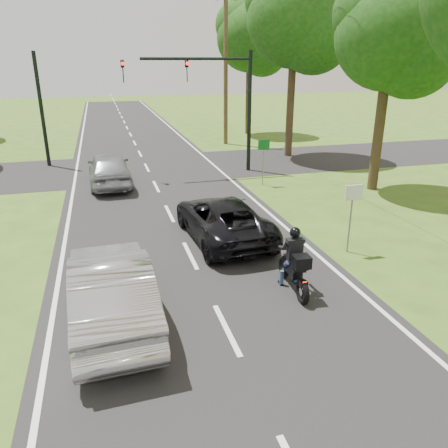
{
  "coord_description": "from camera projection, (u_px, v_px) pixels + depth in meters",
  "views": [
    {
      "loc": [
        -2.23,
        -7.78,
        5.48
      ],
      "look_at": [
        0.78,
        3.0,
        1.3
      ],
      "focal_mm": 35.0,
      "sensor_mm": 36.0,
      "label": 1
    }
  ],
  "objects": [
    {
      "name": "tree_row_c",
      "position": [
        398.0,
        42.0,
        17.72
      ],
      "size": [
        4.8,
        4.65,
        8.76
      ],
      "color": "#332316",
      "rests_on": "ground"
    },
    {
      "name": "road",
      "position": [
        162.0,
        199.0,
        18.53
      ],
      "size": [
        8.0,
        100.0,
        0.01
      ],
      "primitive_type": "cube",
      "color": "black",
      "rests_on": "ground"
    },
    {
      "name": "ground",
      "position": [
        227.0,
        329.0,
        9.5
      ],
      "size": [
        140.0,
        140.0,
        0.0
      ],
      "primitive_type": "plane",
      "color": "#395417",
      "rests_on": "ground"
    },
    {
      "name": "dark_suv",
      "position": [
        223.0,
        219.0,
        14.18
      ],
      "size": [
        2.56,
        5.0,
        1.35
      ],
      "primitive_type": "imported",
      "rotation": [
        0.0,
        0.0,
        3.21
      ],
      "color": "black",
      "rests_on": "road"
    },
    {
      "name": "sign_green",
      "position": [
        264.0,
        151.0,
        20.09
      ],
      "size": [
        0.55,
        0.07,
        2.12
      ],
      "color": "slate",
      "rests_on": "ground"
    },
    {
      "name": "tree_row_e",
      "position": [
        254.0,
        42.0,
        32.76
      ],
      "size": [
        5.28,
        5.12,
        9.61
      ],
      "color": "#332316",
      "rests_on": "ground"
    },
    {
      "name": "tree_row_d",
      "position": [
        301.0,
        24.0,
        24.32
      ],
      "size": [
        5.76,
        5.58,
        10.45
      ],
      "color": "#332316",
      "rests_on": "ground"
    },
    {
      "name": "sign_white",
      "position": [
        353.0,
        202.0,
        12.82
      ],
      "size": [
        0.55,
        0.07,
        2.12
      ],
      "color": "slate",
      "rests_on": "ground"
    },
    {
      "name": "cross_road",
      "position": [
        147.0,
        168.0,
        23.94
      ],
      "size": [
        60.0,
        7.0,
        0.01
      ],
      "primitive_type": "cube",
      "color": "black",
      "rests_on": "ground"
    },
    {
      "name": "traffic_signal",
      "position": [
        214.0,
        90.0,
        21.53
      ],
      "size": [
        6.38,
        0.44,
        6.0
      ],
      "color": "black",
      "rests_on": "ground"
    },
    {
      "name": "silver_suv",
      "position": [
        109.0,
        169.0,
        20.31
      ],
      "size": [
        1.97,
        4.65,
        1.57
      ],
      "primitive_type": "imported",
      "rotation": [
        0.0,
        0.0,
        3.17
      ],
      "color": "#9B9DA2",
      "rests_on": "road"
    },
    {
      "name": "silver_sedan",
      "position": [
        111.0,
        288.0,
        9.57
      ],
      "size": [
        1.88,
        4.89,
        1.59
      ],
      "primitive_type": "imported",
      "rotation": [
        0.0,
        0.0,
        3.18
      ],
      "color": "silver",
      "rests_on": "road"
    },
    {
      "name": "motorcycle_rider",
      "position": [
        294.0,
        266.0,
        10.89
      ],
      "size": [
        0.56,
        2.0,
        1.72
      ],
      "rotation": [
        0.0,
        0.0,
        -0.07
      ],
      "color": "black",
      "rests_on": "ground"
    },
    {
      "name": "signal_pole_far",
      "position": [
        42.0,
        111.0,
        23.39
      ],
      "size": [
        0.2,
        0.2,
        6.0
      ],
      "primitive_type": "cylinder",
      "color": "black",
      "rests_on": "ground"
    },
    {
      "name": "utility_pole_far",
      "position": [
        226.0,
        68.0,
        29.14
      ],
      "size": [
        1.6,
        0.28,
        10.0
      ],
      "color": "brown",
      "rests_on": "ground"
    }
  ]
}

